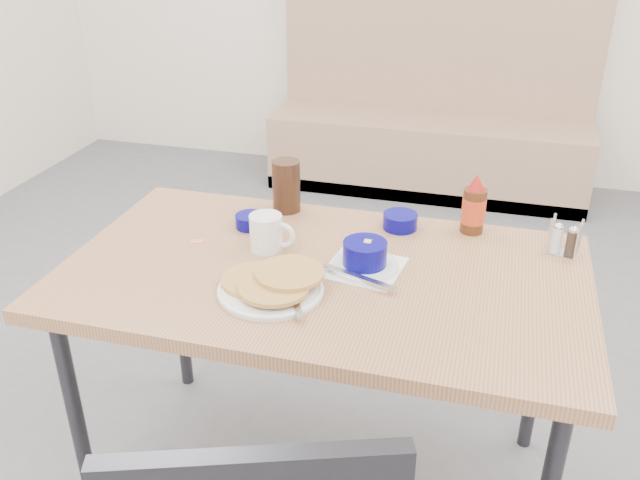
% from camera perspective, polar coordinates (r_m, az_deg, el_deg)
% --- Properties ---
extents(booth_bench, '(1.90, 0.56, 1.22)m').
position_cam_1_polar(booth_bench, '(4.29, 9.24, 9.06)').
color(booth_bench, tan).
rests_on(booth_bench, ground).
extents(dining_table, '(1.40, 0.80, 0.76)m').
position_cam_1_polar(dining_table, '(1.85, 0.25, -4.17)').
color(dining_table, '#B27B52').
rests_on(dining_table, ground).
extents(pancake_plate, '(0.27, 0.27, 0.05)m').
position_cam_1_polar(pancake_plate, '(1.72, -4.06, -3.79)').
color(pancake_plate, white).
rests_on(pancake_plate, dining_table).
extents(coffee_mug, '(0.14, 0.09, 0.10)m').
position_cam_1_polar(coffee_mug, '(1.90, -4.44, 0.65)').
color(coffee_mug, white).
rests_on(coffee_mug, dining_table).
extents(grits_setting, '(0.22, 0.23, 0.08)m').
position_cam_1_polar(grits_setting, '(1.81, 3.78, -1.47)').
color(grits_setting, white).
rests_on(grits_setting, dining_table).
extents(creamer_bowl, '(0.09, 0.09, 0.04)m').
position_cam_1_polar(creamer_bowl, '(2.05, -5.90, 1.60)').
color(creamer_bowl, '#06046B').
rests_on(creamer_bowl, dining_table).
extents(butter_bowl, '(0.10, 0.10, 0.05)m').
position_cam_1_polar(butter_bowl, '(2.05, 6.76, 1.58)').
color(butter_bowl, '#06046B').
rests_on(butter_bowl, dining_table).
extents(amber_tumbler, '(0.10, 0.10, 0.17)m').
position_cam_1_polar(amber_tumbler, '(2.13, -2.85, 4.57)').
color(amber_tumbler, '#321C0F').
rests_on(amber_tumbler, dining_table).
extents(condiment_caddy, '(0.10, 0.07, 0.11)m').
position_cam_1_polar(condiment_caddy, '(2.00, 19.84, -0.14)').
color(condiment_caddy, silver).
rests_on(condiment_caddy, dining_table).
extents(syrup_bottle, '(0.07, 0.07, 0.18)m').
position_cam_1_polar(syrup_bottle, '(2.04, 12.83, 2.70)').
color(syrup_bottle, '#47230F').
rests_on(syrup_bottle, dining_table).
extents(sugar_wrapper, '(0.05, 0.04, 0.00)m').
position_cam_1_polar(sugar_wrapper, '(2.00, -10.31, -0.10)').
color(sugar_wrapper, '#FA7053').
rests_on(sugar_wrapper, dining_table).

